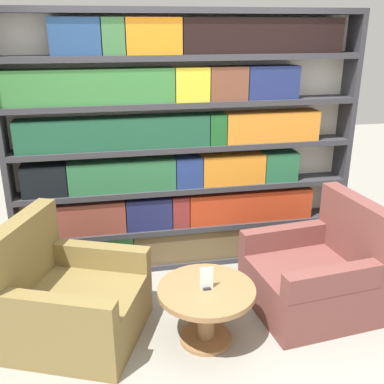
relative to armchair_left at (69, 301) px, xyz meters
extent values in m
plane|color=gray|center=(1.06, -0.40, -0.29)|extent=(14.00, 14.00, 0.00)
cube|color=silver|center=(1.06, 1.07, 0.88)|extent=(3.16, 0.05, 2.35)
cube|color=#333338|center=(-0.49, 0.95, 0.88)|extent=(0.05, 0.30, 2.35)
cube|color=#333338|center=(2.61, 0.95, 0.88)|extent=(0.05, 0.30, 2.35)
cube|color=#333338|center=(1.06, 0.95, -0.27)|extent=(3.06, 0.30, 0.05)
cube|color=#333338|center=(1.06, 0.95, 0.10)|extent=(3.06, 0.30, 0.05)
cube|color=#333338|center=(1.06, 0.95, 0.49)|extent=(3.06, 0.30, 0.05)
cube|color=#333338|center=(1.06, 0.95, 0.88)|extent=(3.06, 0.30, 0.05)
cube|color=#333338|center=(1.06, 0.95, 1.27)|extent=(3.06, 0.30, 0.05)
cube|color=#333338|center=(1.06, 0.95, 1.67)|extent=(3.06, 0.30, 0.05)
cube|color=#333338|center=(1.06, 0.95, 2.03)|extent=(3.06, 0.30, 0.05)
cube|color=#32793E|center=(0.17, 0.92, -0.09)|extent=(0.73, 0.20, 0.31)
cube|color=brown|center=(1.29, 0.92, -0.09)|extent=(1.49, 0.20, 0.31)
cube|color=#246F46|center=(2.28, 0.92, -0.09)|extent=(0.48, 0.20, 0.31)
cube|color=brown|center=(0.10, 0.92, 0.27)|extent=(0.77, 0.20, 0.30)
cube|color=navy|center=(0.70, 0.92, 0.27)|extent=(0.42, 0.20, 0.30)
cube|color=maroon|center=(0.99, 0.92, 0.27)|extent=(0.16, 0.20, 0.30)
cube|color=#BA3819|center=(1.69, 0.92, 0.27)|extent=(1.22, 0.20, 0.30)
cube|color=black|center=(-0.20, 0.92, 0.66)|extent=(0.38, 0.20, 0.28)
cube|color=#2A683F|center=(0.47, 0.92, 0.66)|extent=(0.95, 0.20, 0.28)
cube|color=navy|center=(1.07, 0.92, 0.66)|extent=(0.24, 0.20, 0.28)
cube|color=orange|center=(1.50, 0.92, 0.66)|extent=(0.59, 0.20, 0.28)
cube|color=#256640|center=(1.96, 0.92, 0.66)|extent=(0.32, 0.20, 0.28)
cube|color=#1D5036|center=(0.43, 0.92, 1.04)|extent=(1.65, 0.20, 0.27)
cube|color=#1C5826|center=(1.34, 0.92, 1.04)|extent=(0.15, 0.20, 0.27)
cube|color=orange|center=(1.86, 0.92, 1.04)|extent=(0.88, 0.20, 0.27)
cube|color=#357638|center=(0.25, 0.92, 1.44)|extent=(1.41, 0.20, 0.29)
cube|color=gold|center=(1.10, 0.92, 1.44)|extent=(0.29, 0.20, 0.29)
cube|color=brown|center=(1.43, 0.92, 1.44)|extent=(0.33, 0.20, 0.29)
cube|color=navy|center=(1.83, 0.92, 1.44)|extent=(0.46, 0.20, 0.29)
cube|color=navy|center=(0.16, 0.92, 1.84)|extent=(0.40, 0.20, 0.29)
cube|color=#366839|center=(0.46, 0.92, 1.84)|extent=(0.18, 0.20, 0.29)
cube|color=orange|center=(0.79, 0.92, 1.84)|extent=(0.45, 0.20, 0.29)
cube|color=black|center=(1.73, 0.92, 1.84)|extent=(1.41, 0.20, 0.29)
cube|color=olive|center=(0.05, -0.02, -0.10)|extent=(1.17, 1.14, 0.39)
cube|color=olive|center=(-0.31, 0.12, 0.36)|extent=(0.46, 0.85, 0.53)
cube|color=olive|center=(-0.02, -0.39, 0.19)|extent=(0.76, 0.40, 0.19)
cube|color=olive|center=(0.26, 0.30, 0.19)|extent=(0.76, 0.40, 0.19)
cube|color=brown|center=(1.91, -0.02, -0.10)|extent=(1.00, 0.95, 0.39)
cube|color=brown|center=(2.29, 0.02, 0.36)|extent=(0.23, 0.87, 0.53)
cube|color=brown|center=(1.80, 0.34, 0.19)|extent=(0.78, 0.20, 0.19)
cube|color=brown|center=(1.88, -0.40, 0.19)|extent=(0.78, 0.20, 0.19)
cylinder|color=olive|center=(0.98, -0.26, -0.09)|extent=(0.13, 0.13, 0.40)
cylinder|color=olive|center=(0.98, -0.26, -0.28)|extent=(0.39, 0.39, 0.03)
cylinder|color=olive|center=(0.98, -0.26, 0.13)|extent=(0.71, 0.71, 0.04)
cube|color=black|center=(0.98, -0.26, 0.16)|extent=(0.06, 0.06, 0.01)
cube|color=white|center=(0.98, -0.26, 0.24)|extent=(0.10, 0.01, 0.17)
camera|label=1|loc=(0.34, -2.96, 1.92)|focal=42.00mm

